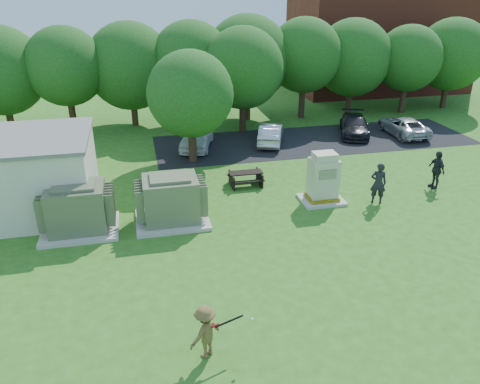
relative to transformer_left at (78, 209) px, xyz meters
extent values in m
plane|color=#2D6619|center=(6.50, -4.50, -0.97)|extent=(120.00, 120.00, 0.00)
cube|color=maroon|center=(24.50, 22.50, 3.03)|extent=(15.00, 8.00, 8.00)
cube|color=#232326|center=(13.50, 9.00, -0.96)|extent=(20.00, 6.00, 0.01)
cube|color=beige|center=(0.00, 0.00, -0.89)|extent=(3.00, 2.40, 0.15)
cube|color=#5B6347|center=(0.00, 0.00, 0.08)|extent=(2.20, 1.80, 1.80)
cube|color=#5B6347|center=(0.00, 0.00, 1.04)|extent=(1.60, 1.30, 0.12)
cube|color=#5B6347|center=(-1.27, 0.00, 0.11)|extent=(0.32, 1.50, 1.35)
cube|color=#5B6347|center=(1.27, 0.00, 0.11)|extent=(0.32, 1.50, 1.35)
cube|color=beige|center=(3.70, 0.00, -0.89)|extent=(3.00, 2.40, 0.15)
cube|color=#626B4B|center=(3.70, 0.00, 0.08)|extent=(2.20, 1.80, 1.80)
cube|color=#626B4B|center=(3.70, 0.00, 1.04)|extent=(1.60, 1.30, 0.12)
cube|color=#626B4B|center=(2.43, 0.00, 0.11)|extent=(0.32, 1.50, 1.35)
cube|color=#626B4B|center=(4.97, 0.00, 0.11)|extent=(0.32, 1.50, 1.35)
cube|color=beige|center=(10.56, 0.50, -0.90)|extent=(1.92, 1.57, 0.13)
cube|color=yellow|center=(10.56, 0.50, -0.76)|extent=(1.36, 1.09, 0.16)
cube|color=beige|center=(10.56, 0.50, 0.19)|extent=(1.22, 0.96, 1.75)
cube|color=beige|center=(10.56, 0.50, 1.22)|extent=(1.01, 0.79, 0.31)
cube|color=gray|center=(10.56, -0.01, 0.54)|extent=(0.79, 0.03, 0.44)
cube|color=black|center=(7.59, 3.06, -0.30)|extent=(1.63, 0.63, 0.05)
cube|color=black|center=(7.59, 3.56, -0.57)|extent=(1.63, 0.23, 0.05)
cube|color=black|center=(7.59, 2.56, -0.57)|extent=(1.63, 0.23, 0.05)
cube|color=black|center=(6.89, 3.06, -0.63)|extent=(0.07, 1.22, 0.67)
cube|color=black|center=(8.30, 3.06, -0.63)|extent=(0.07, 1.22, 0.67)
imported|color=brown|center=(3.88, -7.93, -0.18)|extent=(1.17, 1.06, 1.57)
imported|color=black|center=(12.93, -0.20, -0.01)|extent=(0.82, 0.69, 1.92)
imported|color=#27282D|center=(16.51, 0.77, -0.04)|extent=(0.50, 1.11, 1.86)
imported|color=white|center=(6.05, 9.35, -0.26)|extent=(2.81, 4.48, 1.42)
imported|color=silver|center=(10.63, 9.09, -0.34)|extent=(2.61, 4.07, 1.27)
imported|color=black|center=(16.44, 9.59, -0.35)|extent=(3.17, 4.62, 1.24)
imported|color=silver|center=(19.54, 8.88, -0.38)|extent=(2.05, 4.30, 1.19)
cylinder|color=black|center=(4.53, -7.94, 0.06)|extent=(0.82, 0.35, 0.06)
cylinder|color=maroon|center=(4.14, -8.03, 0.06)|extent=(0.23, 0.14, 0.06)
sphere|color=white|center=(5.10, -8.12, 0.16)|extent=(0.09, 0.09, 0.09)
cylinder|color=#47301E|center=(-5.50, 14.90, 0.23)|extent=(0.44, 0.44, 2.40)
sphere|color=#235B1C|center=(-5.50, 14.90, 3.11)|extent=(5.60, 5.60, 5.60)
cylinder|color=#47301E|center=(-1.50, 14.30, 0.43)|extent=(0.44, 0.44, 2.80)
sphere|color=#235B1C|center=(-1.50, 14.30, 3.33)|extent=(5.00, 5.00, 5.00)
cylinder|color=#47301E|center=(2.50, 15.10, 0.18)|extent=(0.44, 0.44, 2.30)
sphere|color=#235B1C|center=(2.50, 15.10, 3.07)|extent=(5.80, 5.80, 5.80)
cylinder|color=#47301E|center=(6.50, 14.20, 0.38)|extent=(0.44, 0.44, 2.70)
sphere|color=#235B1C|center=(6.50, 14.20, 3.35)|extent=(5.40, 5.40, 5.40)
cylinder|color=#47301E|center=(10.50, 14.80, 0.28)|extent=(0.44, 0.44, 2.50)
sphere|color=#235B1C|center=(10.50, 14.80, 3.33)|extent=(6.00, 6.00, 6.00)
cylinder|color=#47301E|center=(14.50, 14.40, 0.48)|extent=(0.44, 0.44, 2.90)
sphere|color=#235B1C|center=(14.50, 14.40, 3.49)|extent=(5.20, 5.20, 5.20)
cylinder|color=#47301E|center=(18.50, 15.00, 0.23)|extent=(0.44, 0.44, 2.40)
sphere|color=#235B1C|center=(18.50, 15.00, 3.11)|extent=(5.60, 5.60, 5.60)
cylinder|color=#47301E|center=(22.50, 14.10, 0.33)|extent=(0.44, 0.44, 2.60)
sphere|color=#235B1C|center=(22.50, 14.10, 3.07)|extent=(4.80, 4.80, 4.80)
cylinder|color=#47301E|center=(26.50, 14.70, 0.28)|extent=(0.44, 0.44, 2.50)
sphere|color=#235B1C|center=(26.50, 14.70, 3.15)|extent=(5.40, 5.40, 5.40)
cylinder|color=#47301E|center=(5.50, 7.00, 0.23)|extent=(0.44, 0.44, 2.40)
sphere|color=#235B1C|center=(5.50, 7.00, 2.81)|extent=(4.60, 4.60, 4.60)
cylinder|color=#47301E|center=(9.50, 12.00, 0.33)|extent=(0.44, 0.44, 2.60)
sphere|color=#235B1C|center=(9.50, 12.00, 3.19)|extent=(5.20, 5.20, 5.20)
camera|label=1|loc=(2.64, -17.60, 8.27)|focal=35.00mm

